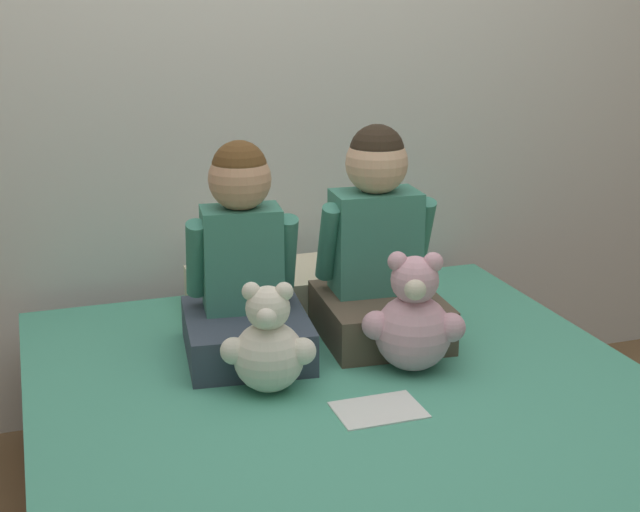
% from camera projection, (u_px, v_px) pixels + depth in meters
% --- Properties ---
extents(wall_behind_bed, '(8.00, 0.06, 2.50)m').
position_uv_depth(wall_behind_bed, '(249.00, 41.00, 2.88)').
color(wall_behind_bed, silver).
rests_on(wall_behind_bed, ground_plane).
extents(bed, '(1.60, 2.01, 0.45)m').
position_uv_depth(bed, '(374.00, 502.00, 2.17)').
color(bed, brown).
rests_on(bed, ground_plane).
extents(child_on_left, '(0.37, 0.41, 0.59)m').
position_uv_depth(child_on_left, '(243.00, 272.00, 2.42)').
color(child_on_left, '#384251').
rests_on(child_on_left, bed).
extents(child_on_right, '(0.36, 0.40, 0.61)m').
position_uv_depth(child_on_right, '(378.00, 253.00, 2.53)').
color(child_on_right, brown).
rests_on(child_on_right, bed).
extents(teddy_bear_held_by_left_child, '(0.23, 0.18, 0.29)m').
position_uv_depth(teddy_bear_held_by_left_child, '(269.00, 346.00, 2.21)').
color(teddy_bear_held_by_left_child, silver).
rests_on(teddy_bear_held_by_left_child, bed).
extents(teddy_bear_held_by_right_child, '(0.25, 0.20, 0.32)m').
position_uv_depth(teddy_bear_held_by_right_child, '(413.00, 321.00, 2.33)').
color(teddy_bear_held_by_right_child, '#DBA3B2').
rests_on(teddy_bear_held_by_right_child, bed).
extents(pillow_at_headboard, '(0.55, 0.31, 0.11)m').
position_uv_depth(pillow_at_headboard, '(279.00, 288.00, 2.82)').
color(pillow_at_headboard, beige).
rests_on(pillow_at_headboard, bed).
extents(sign_card, '(0.21, 0.15, 0.00)m').
position_uv_depth(sign_card, '(379.00, 410.00, 2.14)').
color(sign_card, white).
rests_on(sign_card, bed).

